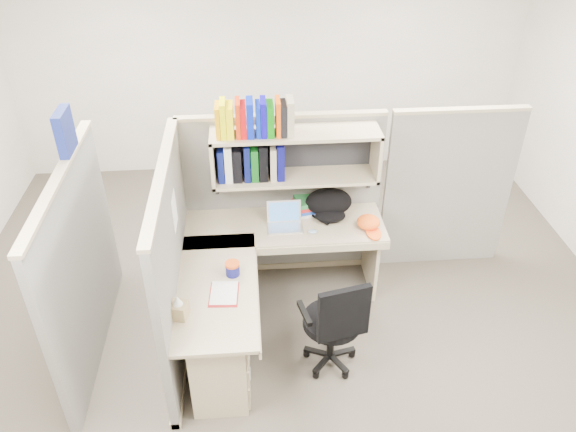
{
  "coord_description": "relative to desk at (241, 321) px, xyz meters",
  "views": [
    {
      "loc": [
        -0.29,
        -3.44,
        3.54
      ],
      "look_at": [
        0.0,
        0.25,
        1.04
      ],
      "focal_mm": 35.0,
      "sensor_mm": 36.0,
      "label": 1
    }
  ],
  "objects": [
    {
      "name": "paper_cup",
      "position": [
        0.43,
        0.96,
        0.34
      ],
      "size": [
        0.08,
        0.08,
        0.1
      ],
      "primitive_type": "cylinder",
      "rotation": [
        0.0,
        0.0,
        0.06
      ],
      "color": "white",
      "rests_on": "desk"
    },
    {
      "name": "orange_cap",
      "position": [
        1.13,
        0.76,
        0.35
      ],
      "size": [
        0.25,
        0.28,
        0.11
      ],
      "primitive_type": null,
      "rotation": [
        0.0,
        0.0,
        0.25
      ],
      "color": "#F65915",
      "rests_on": "desk"
    },
    {
      "name": "cubicle",
      "position": [
        0.04,
        0.74,
        0.47
      ],
      "size": [
        3.79,
        1.84,
        1.95
      ],
      "color": "#5E5E5A",
      "rests_on": "ground"
    },
    {
      "name": "mouse",
      "position": [
        0.64,
        0.72,
        0.31
      ],
      "size": [
        0.09,
        0.08,
        0.03
      ],
      "primitive_type": "ellipsoid",
      "rotation": [
        0.0,
        0.0,
        0.29
      ],
      "color": "#7D9BB1",
      "rests_on": "desk"
    },
    {
      "name": "tissue_box",
      "position": [
        -0.42,
        -0.22,
        0.38
      ],
      "size": [
        0.14,
        0.14,
        0.19
      ],
      "primitive_type": null,
      "rotation": [
        0.0,
        0.0,
        -0.25
      ],
      "color": "tan",
      "rests_on": "desk"
    },
    {
      "name": "ground",
      "position": [
        0.41,
        0.29,
        -0.44
      ],
      "size": [
        6.0,
        6.0,
        0.0
      ],
      "primitive_type": "plane",
      "color": "#37312A",
      "rests_on": "ground"
    },
    {
      "name": "snack_canister",
      "position": [
        -0.04,
        0.22,
        0.35
      ],
      "size": [
        0.11,
        0.11,
        0.11
      ],
      "color": "navy",
      "rests_on": "desk"
    },
    {
      "name": "backpack",
      "position": [
        0.81,
        0.95,
        0.41
      ],
      "size": [
        0.5,
        0.45,
        0.24
      ],
      "primitive_type": null,
      "rotation": [
        0.0,
        0.0,
        0.37
      ],
      "color": "black",
      "rests_on": "desk"
    },
    {
      "name": "room_shell",
      "position": [
        0.41,
        0.29,
        1.18
      ],
      "size": [
        6.0,
        6.0,
        6.0
      ],
      "color": "#B5B0A3",
      "rests_on": "ground"
    },
    {
      "name": "desk",
      "position": [
        0.0,
        0.0,
        0.0
      ],
      "size": [
        1.74,
        1.75,
        0.73
      ],
      "color": "tan",
      "rests_on": "ground"
    },
    {
      "name": "book_stack",
      "position": [
        0.61,
        1.07,
        0.35
      ],
      "size": [
        0.24,
        0.29,
        0.12
      ],
      "primitive_type": null,
      "rotation": [
        0.0,
        0.0,
        0.22
      ],
      "color": "gray",
      "rests_on": "desk"
    },
    {
      "name": "loose_paper",
      "position": [
        -0.11,
        0.01,
        0.29
      ],
      "size": [
        0.21,
        0.27,
        0.0
      ],
      "primitive_type": null,
      "rotation": [
        0.0,
        0.0,
        -0.06
      ],
      "color": "silver",
      "rests_on": "desk"
    },
    {
      "name": "task_chair",
      "position": [
        0.71,
        -0.12,
        -0.1
      ],
      "size": [
        0.53,
        0.49,
        0.95
      ],
      "color": "black",
      "rests_on": "ground"
    },
    {
      "name": "laptop",
      "position": [
        0.41,
        0.81,
        0.4
      ],
      "size": [
        0.3,
        0.3,
        0.21
      ],
      "primitive_type": null,
      "rotation": [
        0.0,
        0.0,
        0.01
      ],
      "color": "silver",
      "rests_on": "desk"
    }
  ]
}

